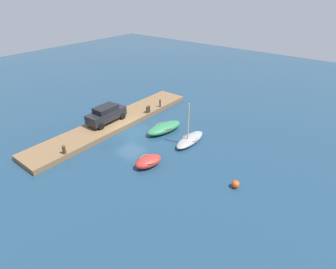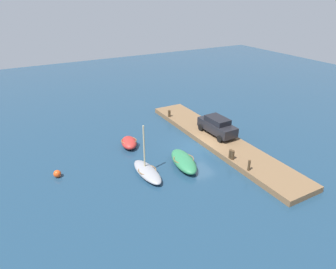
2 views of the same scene
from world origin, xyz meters
name	(u,v)px [view 1 (image 1 of 2)]	position (x,y,z in m)	size (l,w,h in m)	color
ground_plane	(130,130)	(0.00, 0.00, 0.00)	(84.00, 84.00, 0.00)	navy
dock_platform	(115,122)	(0.00, -2.11, 0.24)	(19.42, 3.38, 0.47)	brown
rowboat_grey	(190,139)	(-1.75, 6.04, 0.34)	(3.85, 1.43, 4.00)	#939399
rowboat_green	(164,128)	(-1.91, 2.88, 0.42)	(4.17, 2.29, 0.83)	#2D7A4C
dinghy_red	(148,161)	(3.27, 5.47, 0.42)	(2.56, 1.83, 0.82)	#B72D28
mooring_post_west	(160,103)	(-5.53, -0.67, 0.91)	(0.19, 0.19, 0.87)	#47331E
mooring_post_mid_west	(149,109)	(-3.63, -0.67, 0.86)	(0.28, 0.28, 0.77)	#47331E
mooring_post_mid_east	(147,110)	(-3.37, -0.67, 0.84)	(0.27, 0.27, 0.73)	#47331E
mooring_post_east	(64,150)	(6.80, -0.67, 0.83)	(0.28, 0.28, 0.72)	#47331E
parked_car	(106,114)	(0.77, -2.45, 1.36)	(4.16, 1.91, 1.70)	black
marker_buoy	(235,184)	(1.34, 12.10, 0.28)	(0.57, 0.57, 0.57)	#E54C19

